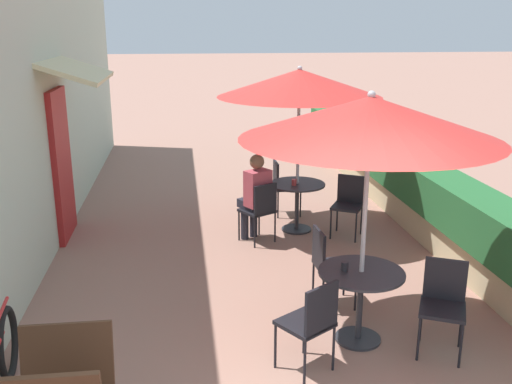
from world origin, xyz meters
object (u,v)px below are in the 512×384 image
Objects in this scene: patio_umbrella_near at (370,118)px; cafe_chair_mid_left at (348,201)px; patio_table_near at (361,289)px; cafe_chair_mid_back at (260,207)px; patio_umbrella_mid at (299,83)px; seated_patron_mid_back at (255,194)px; coffee_cup_near at (345,266)px; cafe_chair_mid_right at (283,183)px; patio_table_mid at (297,196)px; coffee_cup_mid at (294,182)px; cafe_chair_near_left at (443,299)px; cafe_chair_near_back at (312,320)px; cafe_chair_near_right at (328,261)px.

patio_umbrella_near is 3.32m from cafe_chair_mid_left.
cafe_chair_mid_back is (-0.58, 2.66, -0.02)m from patio_table_near.
patio_umbrella_near is at bearing 105.43° from cafe_chair_mid_left.
patio_umbrella_near is at bearing -90.36° from patio_umbrella_mid.
patio_umbrella_near is 2.75× the size of cafe_chair_mid_back.
patio_umbrella_mid reaches higher than seated_patron_mid_back.
cafe_chair_mid_right is at bearing 88.63° from coffee_cup_near.
patio_table_mid is 9.02× the size of coffee_cup_mid.
cafe_chair_near_left reaches higher than patio_table_near.
cafe_chair_mid_back is 0.68m from coffee_cup_mid.
cafe_chair_near_left is at bearing -78.56° from patio_umbrella_mid.
patio_table_mid is 0.93× the size of cafe_chair_mid_right.
patio_umbrella_near is 3.19m from seated_patron_mid_back.
cafe_chair_near_back is at bearing -99.50° from patio_table_mid.
cafe_chair_near_right is 0.36× the size of patio_umbrella_mid.
patio_umbrella_mid reaches higher than patio_table_near.
cafe_chair_mid_right is 1.00× the size of cafe_chair_mid_back.
cafe_chair_mid_right is at bearing 96.29° from patio_table_mid.
patio_umbrella_near is at bearing 5.85° from cafe_chair_near_right.
coffee_cup_mid is at bearing 0.46° from cafe_chair_mid_right.
coffee_cup_mid is (-0.05, 3.01, 0.23)m from patio_table_near.
patio_table_mid is at bearing 5.85° from cafe_chair_mid_left.
cafe_chair_near_right is at bearing -106.01° from seated_patron_mid_back.
coffee_cup_near is 0.10× the size of cafe_chair_mid_back.
patio_umbrella_near reaches higher than seated_patron_mid_back.
patio_umbrella_mid is at bearing 86.77° from coffee_cup_near.
cafe_chair_near_left is at bearing -20.64° from patio_table_near.
cafe_chair_near_right and cafe_chair_mid_back have the same top height.
patio_table_near is 0.93× the size of cafe_chair_mid_back.
cafe_chair_mid_back is at bearing -143.71° from patio_umbrella_mid.
cafe_chair_near_left is 4.19m from cafe_chair_mid_right.
patio_table_mid is (0.02, 3.11, 0.00)m from patio_table_near.
patio_table_near is 0.75m from cafe_chair_near_right.
patio_umbrella_near is at bearing -89.06° from coffee_cup_mid.
patio_umbrella_mid is at bearing 53.84° from coffee_cup_mid.
cafe_chair_mid_right is at bearing 175.39° from cafe_chair_near_right.
patio_umbrella_near is 3.51m from patio_table_mid.
cafe_chair_near_left is 1.00× the size of cafe_chair_near_back.
cafe_chair_near_left is (0.70, -0.26, -1.64)m from patio_umbrella_near.
coffee_cup_near is 0.10× the size of cafe_chair_mid_left.
cafe_chair_near_left reaches higher than coffee_cup_near.
cafe_chair_near_right is at bearing 35.85° from cafe_chair_near_back.
cafe_chair_mid_right is (0.06, 3.11, 0.00)m from cafe_chair_near_right.
seated_patron_mid_back is (-0.49, 2.72, -0.08)m from coffee_cup_near.
coffee_cup_near is (-0.03, -0.70, 0.25)m from cafe_chair_near_right.
cafe_chair_near_back and cafe_chair_mid_left have the same top height.
cafe_chair_mid_right is (-0.08, 0.75, -0.02)m from patio_table_mid.
cafe_chair_near_back reaches higher than patio_table_mid.
cafe_chair_mid_back is at bearing 102.39° from patio_umbrella_near.
cafe_chair_near_back is at bearing -24.15° from cafe_chair_near_right.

